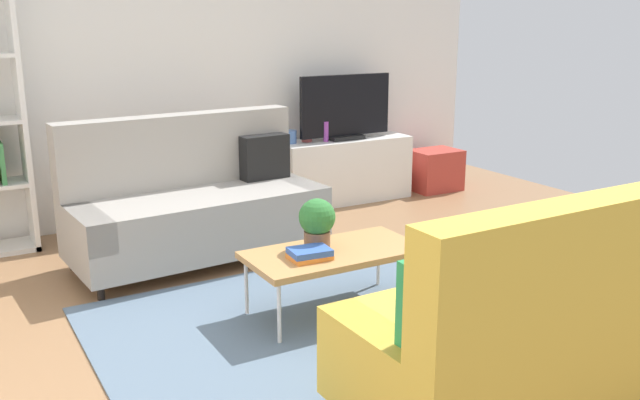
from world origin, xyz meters
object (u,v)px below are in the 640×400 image
object	(u,v)px
tv_console	(344,170)
vase_1	(307,132)
potted_plant	(317,222)
bottle_0	(326,132)
storage_trunk	(435,170)
vase_0	(290,137)
table_book_0	(310,257)
couch_beige	(195,203)
tv	(345,108)
couch_green	(540,320)
coffee_table	(334,254)

from	to	relation	value
tv_console	vase_1	world-z (taller)	vase_1
potted_plant	bottle_0	xyz separation A→B (m)	(1.36, 2.23, 0.14)
storage_trunk	vase_0	world-z (taller)	vase_0
storage_trunk	table_book_0	world-z (taller)	table_book_0
vase_0	bottle_0	distance (m)	0.36
couch_beige	vase_1	xyz separation A→B (m)	(1.51, 0.97, 0.29)
tv	storage_trunk	xyz separation A→B (m)	(1.10, -0.08, -0.73)
storage_trunk	vase_0	xyz separation A→B (m)	(-1.68, 0.15, 0.48)
couch_green	bottle_0	bearing A→B (deg)	74.21
bottle_0	vase_0	bearing A→B (deg)	165.42
tv_console	table_book_0	size ratio (longest dim) A/B	5.83
potted_plant	vase_1	size ratio (longest dim) A/B	1.74
table_book_0	tv_console	bearing A→B (deg)	54.40
potted_plant	vase_1	bearing A→B (deg)	62.71
couch_beige	potted_plant	world-z (taller)	couch_beige
storage_trunk	couch_green	bearing A→B (deg)	-122.47
couch_beige	potted_plant	xyz separation A→B (m)	(0.31, -1.34, 0.16)
couch_beige	table_book_0	world-z (taller)	couch_beige
couch_beige	table_book_0	distance (m)	1.50
storage_trunk	potted_plant	xyz separation A→B (m)	(-2.69, -2.17, 0.38)
tv	potted_plant	distance (m)	2.78
potted_plant	vase_1	xyz separation A→B (m)	(1.20, 2.32, 0.14)
couch_green	vase_0	xyz separation A→B (m)	(0.65, 3.82, 0.26)
bottle_0	potted_plant	bearing A→B (deg)	-121.40
couch_beige	tv	world-z (taller)	tv
couch_beige	bottle_0	world-z (taller)	couch_beige
couch_green	tv	bearing A→B (deg)	71.00
tv	vase_1	xyz separation A→B (m)	(-0.40, 0.07, -0.22)
tv	coffee_table	bearing A→B (deg)	-123.12
coffee_table	potted_plant	distance (m)	0.23
couch_green	storage_trunk	world-z (taller)	couch_green
potted_plant	table_book_0	xyz separation A→B (m)	(-0.13, -0.15, -0.16)
coffee_table	potted_plant	bearing A→B (deg)	134.92
coffee_table	potted_plant	size ratio (longest dim) A/B	3.41
coffee_table	vase_1	bearing A→B (deg)	64.96
tv	storage_trunk	distance (m)	1.32
coffee_table	potted_plant	world-z (taller)	potted_plant
potted_plant	couch_beige	bearing A→B (deg)	103.19
couch_beige	coffee_table	size ratio (longest dim) A/B	1.78
table_book_0	vase_0	xyz separation A→B (m)	(1.15, 2.46, 0.27)
tv	table_book_0	world-z (taller)	tv
tv_console	potted_plant	distance (m)	2.78
tv	bottle_0	size ratio (longest dim) A/B	5.05
tv_console	bottle_0	xyz separation A→B (m)	(-0.23, -0.04, 0.42)
coffee_table	vase_1	distance (m)	2.66
storage_trunk	bottle_0	size ratio (longest dim) A/B	2.63
bottle_0	vase_1	bearing A→B (deg)	151.23
couch_beige	vase_1	distance (m)	1.82
couch_green	tv	xyz separation A→B (m)	(1.23, 3.75, 0.51)
vase_0	vase_1	bearing A→B (deg)	0.00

